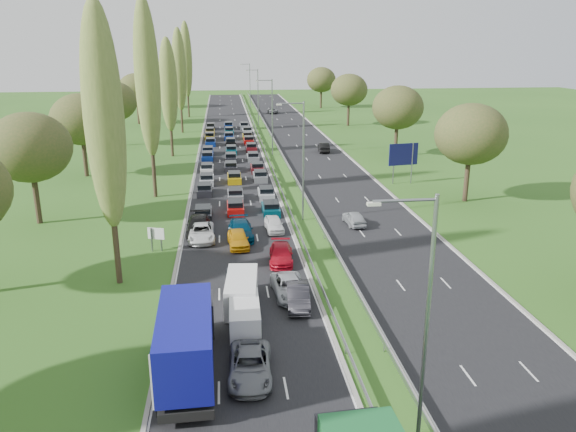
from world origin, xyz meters
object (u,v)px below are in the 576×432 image
white_van_front (242,290)px  info_sign (156,236)px  white_van_rear (244,315)px  blue_lorry (187,340)px  direction_sign (403,156)px  near_car_3 (199,226)px  near_car_2 (202,232)px

white_van_front → info_sign: 13.38m
white_van_rear → white_van_front: bearing=91.7°
blue_lorry → white_van_rear: blue_lorry is taller
blue_lorry → direction_sign: size_ratio=1.90×
near_car_3 → direction_sign: 30.75m
near_car_2 → near_car_3: near_car_3 is taller
near_car_2 → white_van_rear: (3.23, -17.37, 0.25)m
near_car_2 → white_van_rear: white_van_rear is taller
near_car_2 → direction_sign: bearing=35.0°
info_sign → direction_sign: size_ratio=0.40×
near_car_2 → near_car_3: 1.81m
white_van_front → near_car_2: bearing=107.9°
near_car_2 → info_sign: (-3.79, -2.43, 0.64)m
near_car_2 → direction_sign: (25.01, 19.02, 2.84)m
white_van_rear → info_sign: bearing=116.0°
blue_lorry → white_van_front: (3.19, 8.28, -1.06)m
white_van_rear → blue_lorry: bearing=-123.4°
white_van_rear → info_sign: 16.51m
blue_lorry → direction_sign: bearing=57.1°
near_car_3 → white_van_rear: bearing=-79.8°
info_sign → white_van_rear: bearing=-64.8°
near_car_3 → blue_lorry: 23.94m
info_sign → near_car_3: bearing=50.4°
white_van_front → white_van_rear: size_ratio=1.11×
blue_lorry → white_van_rear: 5.87m
info_sign → direction_sign: 35.97m
near_car_2 → direction_sign: 31.55m
near_car_3 → blue_lorry: size_ratio=0.56×
blue_lorry → white_van_front: size_ratio=1.87×
near_car_2 → blue_lorry: bearing=-92.3°
white_van_rear → direction_sign: size_ratio=0.91×
near_car_3 → white_van_front: size_ratio=1.04×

